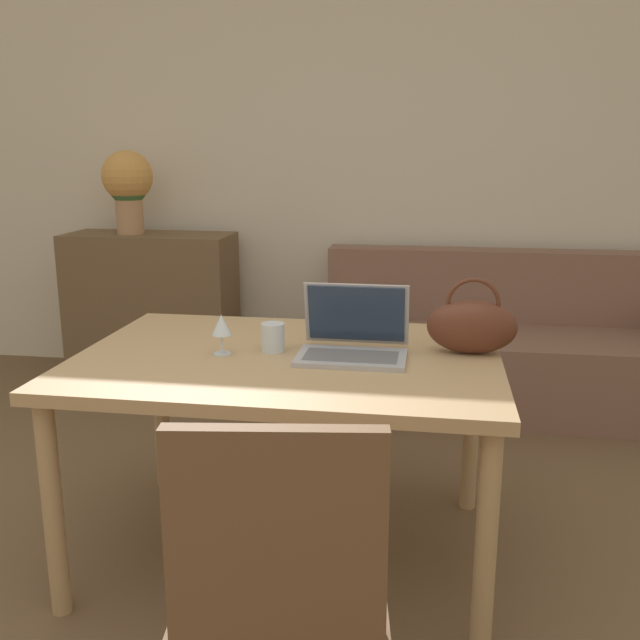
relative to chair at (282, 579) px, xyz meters
The scene contains 10 objects.
wall_back 3.13m from the chair, 95.68° to the left, with size 10.00×0.06×2.70m.
dining_table 0.93m from the chair, 100.64° to the left, with size 1.37×0.98×0.72m.
chair is the anchor object (origin of this frame).
couch 2.65m from the chair, 74.80° to the left, with size 2.00×0.77×0.82m.
sideboard 3.00m from the chair, 117.13° to the left, with size 0.98×0.40×0.89m.
laptop 0.97m from the chair, 87.41° to the left, with size 0.35×0.28×0.23m.
drinking_glass 0.99m from the chair, 103.67° to the left, with size 0.08×0.08×0.10m.
wine_glass 0.99m from the chair, 113.81° to the left, with size 0.07×0.07×0.13m.
handbag 1.14m from the chair, 67.30° to the left, with size 0.29×0.12×0.25m.
flower_vase 3.12m from the chair, 118.94° to the left, with size 0.29×0.29×0.48m.
Camera 1 is at (0.59, -1.41, 1.39)m, focal length 40.00 mm.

